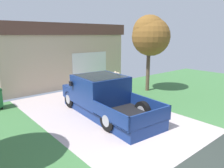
% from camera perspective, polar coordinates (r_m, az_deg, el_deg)
% --- Properties ---
extents(pickup_truck, '(2.40, 5.30, 1.67)m').
position_cam_1_polar(pickup_truck, '(9.60, -2.61, -3.26)').
color(pickup_truck, navy).
rests_on(pickup_truck, ground).
extents(person_with_hat, '(0.48, 0.46, 1.66)m').
position_cam_1_polar(person_with_hat, '(10.98, 0.86, -0.10)').
color(person_with_hat, black).
rests_on(person_with_hat, ground).
extents(handbag, '(0.32, 0.21, 0.42)m').
position_cam_1_polar(handbag, '(10.97, 0.88, -4.55)').
color(handbag, '#B24C56').
rests_on(handbag, ground).
extents(house_with_garage, '(8.96, 5.72, 4.15)m').
position_cam_1_polar(house_with_garage, '(16.45, -15.54, 7.92)').
color(house_with_garage, '#CBB090').
rests_on(house_with_garage, ground).
extents(front_yard_tree, '(2.27, 2.27, 4.59)m').
position_cam_1_polar(front_yard_tree, '(13.15, 10.20, 12.78)').
color(front_yard_tree, brown).
rests_on(front_yard_tree, ground).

